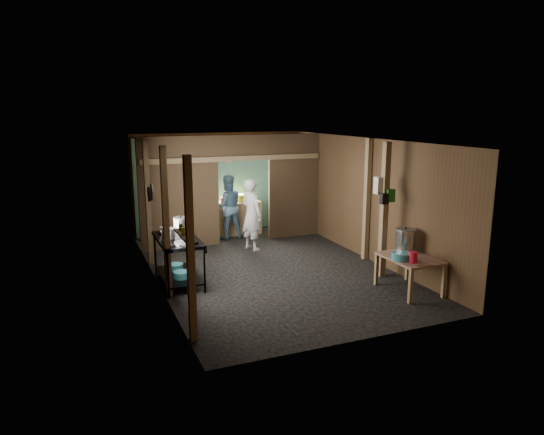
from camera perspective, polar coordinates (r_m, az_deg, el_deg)
name	(u,v)px	position (r m, az deg, el deg)	size (l,w,h in m)	color
floor	(268,268)	(10.14, -0.43, -5.86)	(4.50, 7.00, 0.00)	black
ceiling	(268,140)	(9.65, -0.46, 8.97)	(4.50, 7.00, 0.00)	#45413D
wall_back	(219,182)	(13.08, -6.17, 4.06)	(4.50, 0.00, 2.60)	#4D351C
wall_front	(364,251)	(6.78, 10.66, -3.86)	(4.50, 0.00, 2.60)	#4D351C
wall_left	(154,215)	(9.23, -13.51, 0.33)	(0.00, 7.00, 2.60)	#4D351C
wall_right	(364,198)	(10.84, 10.67, 2.21)	(0.00, 7.00, 2.60)	#4D351C
partition_left	(179,193)	(11.52, -10.69, 2.80)	(1.85, 0.10, 2.60)	#45321A
partition_right	(294,186)	(12.42, 2.53, 3.68)	(1.35, 0.10, 2.60)	#45321A
partition_header	(243,147)	(11.82, -3.32, 8.11)	(1.30, 0.10, 0.60)	#45321A
turquoise_panel	(220,185)	(13.03, -6.09, 3.81)	(4.40, 0.06, 2.50)	#579A97
back_counter	(237,218)	(12.81, -4.10, -0.06)	(1.20, 0.50, 0.85)	#A0875D
wall_clock	(229,160)	(12.99, -5.04, 6.69)	(0.20, 0.20, 0.03)	silver
post_left_a	(190,251)	(6.76, -9.45, -3.86)	(0.10, 0.12, 2.60)	#A0875D
post_left_b	(166,223)	(8.47, -12.20, -0.67)	(0.10, 0.12, 2.60)	#A0875D
post_left_c	(148,203)	(10.41, -14.17, 1.63)	(0.10, 0.12, 2.60)	#A0875D
post_right	(367,200)	(10.64, 10.94, 2.00)	(0.10, 0.12, 2.60)	#A0875D
post_free	(384,211)	(9.56, 12.86, 0.77)	(0.12, 0.12, 2.60)	#A0875D
cross_beam	(234,159)	(11.71, -4.39, 6.83)	(4.40, 0.12, 0.12)	#A0875D
pan_lid_big	(152,192)	(9.57, -13.76, 2.86)	(0.34, 0.34, 0.03)	gray
pan_lid_small	(149,194)	(9.97, -14.08, 2.63)	(0.30, 0.30, 0.03)	black
wall_shelf	(184,235)	(7.21, -10.14, -2.04)	(0.14, 0.80, 0.03)	#A0875D
jar_white	(188,235)	(6.96, -9.72, -2.00)	(0.07, 0.07, 0.10)	silver
jar_yellow	(184,231)	(7.20, -10.16, -1.54)	(0.08, 0.08, 0.10)	#B39D12
jar_green	(181,228)	(7.41, -10.52, -1.16)	(0.06, 0.06, 0.10)	#1A7118
bag_white	(381,185)	(9.52, 12.48, 3.67)	(0.22, 0.15, 0.32)	silver
bag_green	(390,195)	(9.50, 13.50, 2.50)	(0.16, 0.12, 0.24)	#1A7118
bag_black	(384,199)	(9.41, 12.87, 2.13)	(0.14, 0.10, 0.20)	black
gas_range	(179,261)	(9.31, -10.78, -4.96)	(0.76, 1.47, 0.87)	black
prep_table	(409,274)	(9.13, 15.60, -6.34)	(0.78, 1.07, 0.63)	#A26B57
stove_pot_large	(181,225)	(9.63, -10.49, -0.86)	(0.30, 0.30, 0.30)	#B8B8B8
stove_pot_med	(168,234)	(9.14, -11.96, -1.91)	(0.25, 0.25, 0.22)	#B8B8B8
stove_saucepan	(163,230)	(9.65, -12.52, -1.42)	(0.16, 0.16, 0.10)	#B8B8B8
frying_pan	(183,243)	(8.71, -10.23, -2.98)	(0.32, 0.54, 0.07)	gray
blue_tub_front	(181,275)	(9.17, -10.47, -6.54)	(0.30, 0.30, 0.12)	teal
blue_tub_back	(176,267)	(9.66, -11.11, -5.63)	(0.28, 0.28, 0.11)	teal
stock_pot	(405,240)	(9.35, 15.20, -2.59)	(0.37, 0.37, 0.44)	#B8B8B8
wash_basin	(402,256)	(8.82, 14.80, -4.36)	(0.34, 0.34, 0.13)	teal
pink_bucket	(413,257)	(8.72, 16.03, -4.43)	(0.15, 0.15, 0.18)	red
knife	(424,265)	(8.62, 17.25, -5.31)	(0.30, 0.04, 0.01)	#B8B8B8
yellow_tub	(242,198)	(12.75, -3.53, 2.27)	(0.34, 0.34, 0.19)	#B39D12
red_cup	(223,200)	(12.61, -5.73, 2.00)	(0.12, 0.12, 0.14)	red
cook	(251,215)	(11.27, -2.39, 0.35)	(0.60, 0.40, 1.65)	silver
worker_back	(227,207)	(12.30, -5.20, 1.24)	(0.79, 0.61, 1.62)	slate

